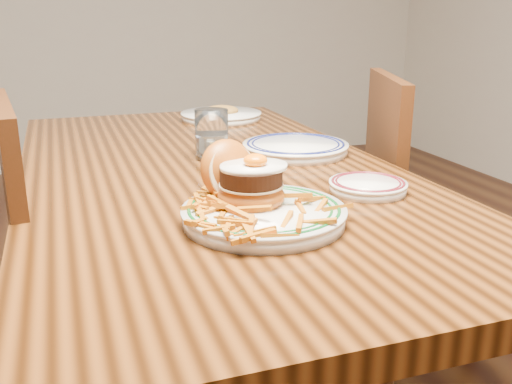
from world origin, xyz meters
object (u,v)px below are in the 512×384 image
object	(u,v)px
table	(210,202)
side_plate	(368,185)
main_plate	(258,200)
chair_right	(422,227)

from	to	relation	value
table	side_plate	size ratio (longest dim) A/B	9.93
table	main_plate	xyz separation A→B (m)	(-0.01, -0.38, 0.13)
main_plate	table	bearing A→B (deg)	68.74
table	side_plate	xyz separation A→B (m)	(0.26, -0.30, 0.10)
main_plate	side_plate	distance (m)	0.28
table	main_plate	bearing A→B (deg)	-91.65
table	chair_right	xyz separation A→B (m)	(0.64, 0.03, -0.16)
chair_right	main_plate	distance (m)	0.82
side_plate	main_plate	bearing A→B (deg)	-153.78
table	side_plate	bearing A→B (deg)	-49.31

